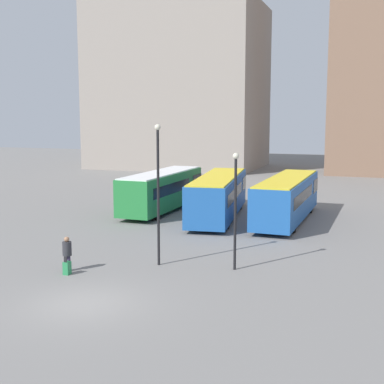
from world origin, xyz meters
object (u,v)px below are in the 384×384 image
at_px(bus_2, 287,197).
at_px(suitcase, 67,268).
at_px(lamp_post_0, 158,185).
at_px(bus_1, 219,195).
at_px(bus_0, 163,190).
at_px(traveler, 67,251).
at_px(lamp_post_1, 235,201).

bearing_deg(bus_2, suitcase, 156.32).
relative_size(bus_2, lamp_post_0, 1.73).
bearing_deg(bus_1, bus_2, -92.26).
xyz_separation_m(bus_0, bus_2, (9.09, -0.68, 0.01)).
bearing_deg(bus_1, traveler, 161.45).
bearing_deg(suitcase, traveler, 28.94).
relative_size(bus_1, lamp_post_0, 1.76).
xyz_separation_m(bus_2, lamp_post_1, (-0.43, -12.08, 1.56)).
relative_size(traveler, lamp_post_0, 0.24).
bearing_deg(bus_0, bus_1, -101.69).
bearing_deg(traveler, lamp_post_0, -57.59).
relative_size(bus_1, lamp_post_1, 2.18).
height_order(traveler, lamp_post_0, lamp_post_0).
xyz_separation_m(bus_0, lamp_post_1, (8.66, -12.75, 1.57)).
bearing_deg(lamp_post_1, lamp_post_0, -173.62).
xyz_separation_m(lamp_post_0, lamp_post_1, (3.52, 0.39, -0.64)).
bearing_deg(bus_1, lamp_post_0, 175.60).
height_order(lamp_post_0, lamp_post_1, lamp_post_0).
relative_size(suitcase, lamp_post_1, 0.16).
height_order(traveler, lamp_post_1, lamp_post_1).
xyz_separation_m(bus_1, traveler, (-2.84, -14.31, -0.63)).
bearing_deg(suitcase, bus_1, -10.58).
distance_m(bus_0, lamp_post_0, 14.29).
bearing_deg(bus_1, suitcase, 162.74).
height_order(bus_0, bus_1, bus_1).
bearing_deg(bus_0, bus_2, -92.52).
height_order(bus_0, bus_2, bus_2).
distance_m(bus_2, lamp_post_0, 13.26).
xyz_separation_m(bus_1, bus_2, (4.56, 0.40, 0.00)).
bearing_deg(bus_1, bus_0, 69.25).
xyz_separation_m(traveler, lamp_post_0, (3.46, 2.25, 2.83)).
height_order(bus_1, lamp_post_0, lamp_post_0).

